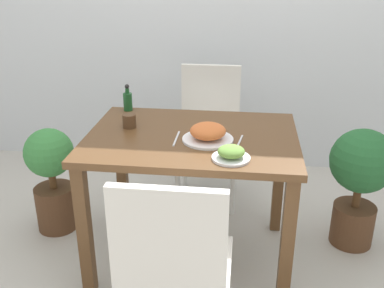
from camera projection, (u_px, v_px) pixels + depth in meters
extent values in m
plane|color=#B7B2A8|center=(192.00, 256.00, 2.55)|extent=(16.00, 16.00, 0.00)
cube|color=brown|center=(192.00, 138.00, 2.27)|extent=(1.06, 0.78, 0.04)
cube|color=brown|center=(85.00, 231.00, 2.16)|extent=(0.06, 0.06, 0.70)
cube|color=brown|center=(287.00, 246.00, 2.05)|extent=(0.06, 0.06, 0.70)
cube|color=brown|center=(122.00, 169.00, 2.78)|extent=(0.06, 0.06, 0.70)
cube|color=brown|center=(279.00, 178.00, 2.67)|extent=(0.06, 0.06, 0.70)
cube|color=silver|center=(177.00, 268.00, 1.77)|extent=(0.42, 0.42, 0.04)
cube|color=silver|center=(168.00, 246.00, 1.50)|extent=(0.40, 0.04, 0.44)
cylinder|color=white|center=(224.00, 287.00, 2.00)|extent=(0.03, 0.03, 0.42)
cylinder|color=white|center=(145.00, 281.00, 2.04)|extent=(0.03, 0.03, 0.42)
cube|color=silver|center=(208.00, 140.00, 2.98)|extent=(0.42, 0.42, 0.04)
cube|color=silver|center=(211.00, 97.00, 3.06)|extent=(0.40, 0.04, 0.44)
cylinder|color=white|center=(177.00, 182.00, 2.92)|extent=(0.03, 0.03, 0.42)
cylinder|color=white|center=(233.00, 185.00, 2.88)|extent=(0.03, 0.03, 0.42)
cylinder|color=white|center=(185.00, 159.00, 3.25)|extent=(0.03, 0.03, 0.42)
cylinder|color=white|center=(235.00, 161.00, 3.21)|extent=(0.03, 0.03, 0.42)
cylinder|color=white|center=(208.00, 139.00, 2.19)|extent=(0.25, 0.25, 0.01)
ellipsoid|color=#CC6633|center=(208.00, 131.00, 2.17)|extent=(0.18, 0.18, 0.08)
cylinder|color=white|center=(231.00, 158.00, 1.99)|extent=(0.17, 0.17, 0.01)
ellipsoid|color=olive|center=(231.00, 151.00, 1.98)|extent=(0.12, 0.12, 0.05)
cylinder|color=#4C331E|center=(129.00, 121.00, 2.35)|extent=(0.07, 0.07, 0.07)
cylinder|color=#194C23|center=(128.00, 102.00, 2.60)|extent=(0.05, 0.05, 0.10)
cylinder|color=#194C23|center=(127.00, 91.00, 2.57)|extent=(0.02, 0.02, 0.03)
sphere|color=black|center=(127.00, 86.00, 2.56)|extent=(0.03, 0.03, 0.03)
cube|color=silver|center=(176.00, 138.00, 2.21)|extent=(0.01, 0.19, 0.00)
cube|color=silver|center=(240.00, 141.00, 2.17)|extent=(0.03, 0.16, 0.00)
cylinder|color=#51331E|center=(56.00, 207.00, 2.77)|extent=(0.24, 0.24, 0.28)
cylinder|color=brown|center=(53.00, 181.00, 2.70)|extent=(0.04, 0.04, 0.09)
sphere|color=#387F3D|center=(49.00, 153.00, 2.62)|extent=(0.29, 0.29, 0.29)
cylinder|color=#51331E|center=(352.00, 224.00, 2.63)|extent=(0.24, 0.24, 0.24)
cylinder|color=brown|center=(357.00, 198.00, 2.56)|extent=(0.04, 0.04, 0.11)
sphere|color=#235B2D|center=(363.00, 161.00, 2.47)|extent=(0.36, 0.36, 0.36)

